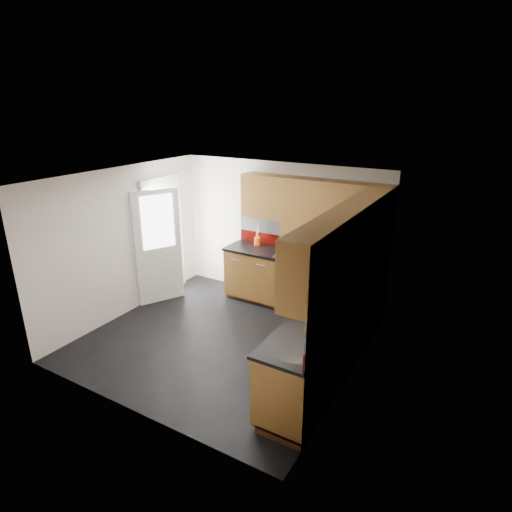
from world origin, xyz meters
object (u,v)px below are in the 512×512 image
Objects in this scene: gas_hob at (295,255)px; utensil_pot at (257,240)px; toaster at (377,263)px; food_processor at (356,272)px.

gas_hob is 1.53× the size of utensil_pot.
food_processor is at bearing -101.97° from toaster.
gas_hob is 1.31m from toaster.
utensil_pot is 2.12m from food_processor.
gas_hob is 1.89× the size of toaster.
toaster is 1.05× the size of food_processor.
food_processor is at bearing -23.39° from gas_hob.
utensil_pot is 1.29× the size of food_processor.
utensil_pot is 2.14m from toaster.
gas_hob is 1.97× the size of food_processor.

